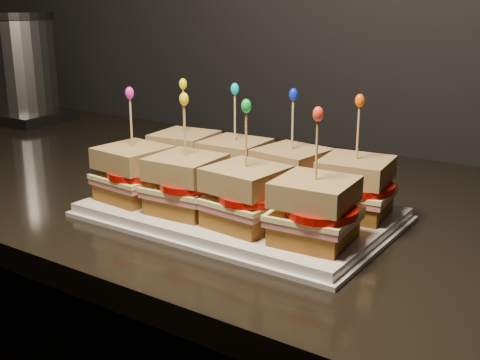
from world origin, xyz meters
The scene contains 63 objects.
granite_slab centered at (-0.21, 1.65, 0.90)m, with size 2.24×0.72×0.03m, color black.
platter centered at (-0.12, 1.53, 0.92)m, with size 0.40×0.25×0.02m, color silver.
platter_rim centered at (-0.12, 1.53, 0.92)m, with size 0.41×0.26×0.01m, color silver.
sandwich_0_bread_bot centered at (-0.26, 1.59, 0.94)m, with size 0.08×0.08×0.02m, color #5A3011.
sandwich_0_ham centered at (-0.26, 1.59, 0.96)m, with size 0.09×0.09×0.01m, color #B86361.
sandwich_0_cheese centered at (-0.26, 1.59, 0.96)m, with size 0.09×0.09×0.01m, color #FFF399.
sandwich_0_tomato centered at (-0.25, 1.58, 0.97)m, with size 0.08×0.08×0.01m, color #B30A05.
sandwich_0_bread_top centered at (-0.26, 1.59, 0.99)m, with size 0.09×0.09×0.03m, color brown.
sandwich_0_pick centered at (-0.26, 1.59, 1.04)m, with size 0.00×0.00×0.09m, color tan.
sandwich_0_frill centered at (-0.26, 1.59, 1.08)m, with size 0.01×0.01×0.02m, color yellow.
sandwich_1_bread_bot centered at (-0.17, 1.59, 0.94)m, with size 0.08×0.08×0.02m, color #5A3011.
sandwich_1_ham centered at (-0.17, 1.59, 0.96)m, with size 0.09×0.09×0.01m, color #B86361.
sandwich_1_cheese centered at (-0.17, 1.59, 0.96)m, with size 0.09×0.09×0.01m, color #FFF399.
sandwich_1_tomato centered at (-0.16, 1.58, 0.97)m, with size 0.08×0.08×0.01m, color #B30A05.
sandwich_1_bread_top centered at (-0.17, 1.59, 0.99)m, with size 0.09×0.09×0.03m, color brown.
sandwich_1_pick centered at (-0.17, 1.59, 1.04)m, with size 0.00×0.00×0.09m, color tan.
sandwich_1_frill centered at (-0.17, 1.59, 1.08)m, with size 0.01×0.01×0.02m, color #0AADB6.
sandwich_2_bread_bot centered at (-0.07, 1.59, 0.94)m, with size 0.08×0.08×0.02m, color #5A3011.
sandwich_2_ham centered at (-0.07, 1.59, 0.96)m, with size 0.09×0.09×0.01m, color #B86361.
sandwich_2_cheese centered at (-0.07, 1.59, 0.96)m, with size 0.09×0.09×0.01m, color #FFF399.
sandwich_2_tomato centered at (-0.06, 1.58, 0.97)m, with size 0.08×0.08×0.01m, color #B30A05.
sandwich_2_bread_top centered at (-0.07, 1.59, 0.99)m, with size 0.09×0.09×0.03m, color brown.
sandwich_2_pick centered at (-0.07, 1.59, 1.04)m, with size 0.00×0.00×0.09m, color tan.
sandwich_2_frill centered at (-0.07, 1.59, 1.08)m, with size 0.01×0.01×0.02m, color #0C1CD1.
sandwich_3_bread_bot centered at (0.02, 1.59, 0.94)m, with size 0.08×0.08×0.02m, color #5A3011.
sandwich_3_ham centered at (0.02, 1.59, 0.96)m, with size 0.09×0.09×0.01m, color #B86361.
sandwich_3_cheese centered at (0.02, 1.59, 0.96)m, with size 0.09×0.09×0.01m, color #FFF399.
sandwich_3_tomato centered at (0.03, 1.58, 0.97)m, with size 0.08×0.08×0.01m, color #B30A05.
sandwich_3_bread_top centered at (0.02, 1.59, 0.99)m, with size 0.09×0.09×0.03m, color brown.
sandwich_3_pick centered at (0.02, 1.59, 1.04)m, with size 0.00×0.00×0.09m, color tan.
sandwich_3_frill centered at (0.02, 1.59, 1.08)m, with size 0.01×0.01×0.02m, color #ED5106.
sandwich_4_bread_bot centered at (-0.26, 1.48, 0.94)m, with size 0.08×0.08×0.02m, color #5A3011.
sandwich_4_ham centered at (-0.26, 1.48, 0.96)m, with size 0.09×0.09×0.01m, color #B86361.
sandwich_4_cheese centered at (-0.26, 1.48, 0.96)m, with size 0.09×0.09×0.01m, color #FFF399.
sandwich_4_tomato centered at (-0.25, 1.47, 0.97)m, with size 0.08×0.08×0.01m, color #B30A05.
sandwich_4_bread_top centered at (-0.26, 1.48, 0.99)m, with size 0.09×0.09×0.03m, color brown.
sandwich_4_pick centered at (-0.26, 1.48, 1.04)m, with size 0.00×0.00×0.09m, color tan.
sandwich_4_frill centered at (-0.26, 1.48, 1.08)m, with size 0.01×0.01×0.02m, color #D524A3.
sandwich_5_bread_bot centered at (-0.17, 1.48, 0.94)m, with size 0.08×0.08×0.02m, color #5A3011.
sandwich_5_ham centered at (-0.17, 1.48, 0.96)m, with size 0.09×0.09×0.01m, color #B86361.
sandwich_5_cheese centered at (-0.17, 1.48, 0.96)m, with size 0.09×0.09×0.01m, color #FFF399.
sandwich_5_tomato centered at (-0.16, 1.47, 0.97)m, with size 0.08×0.08×0.01m, color #B30A05.
sandwich_5_bread_top centered at (-0.17, 1.48, 0.99)m, with size 0.09×0.09×0.03m, color brown.
sandwich_5_pick centered at (-0.17, 1.48, 1.04)m, with size 0.00×0.00×0.09m, color tan.
sandwich_5_frill centered at (-0.17, 1.48, 1.08)m, with size 0.01×0.01×0.02m, color yellow.
sandwich_6_bread_bot centered at (-0.07, 1.48, 0.94)m, with size 0.08×0.08×0.02m, color #5A3011.
sandwich_6_ham centered at (-0.07, 1.48, 0.96)m, with size 0.09×0.09×0.01m, color #B86361.
sandwich_6_cheese centered at (-0.07, 1.48, 0.96)m, with size 0.09×0.09×0.01m, color #FFF399.
sandwich_6_tomato centered at (-0.06, 1.47, 0.97)m, with size 0.08×0.08×0.01m, color #B30A05.
sandwich_6_bread_top centered at (-0.07, 1.48, 0.99)m, with size 0.09×0.09×0.03m, color brown.
sandwich_6_pick centered at (-0.07, 1.48, 1.04)m, with size 0.00×0.00×0.09m, color tan.
sandwich_6_frill centered at (-0.07, 1.48, 1.08)m, with size 0.01×0.01×0.02m, color green.
sandwich_7_bread_bot centered at (0.02, 1.48, 0.94)m, with size 0.08×0.08×0.02m, color #5A3011.
sandwich_7_ham centered at (0.02, 1.48, 0.96)m, with size 0.09×0.09×0.01m, color #B86361.
sandwich_7_cheese centered at (0.02, 1.48, 0.96)m, with size 0.09×0.09×0.01m, color #FFF399.
sandwich_7_tomato centered at (0.03, 1.47, 0.97)m, with size 0.08×0.08×0.01m, color #B30A05.
sandwich_7_bread_top centered at (0.02, 1.48, 0.99)m, with size 0.09×0.09×0.03m, color brown.
sandwich_7_pick centered at (0.02, 1.48, 1.04)m, with size 0.00×0.00×0.09m, color tan.
sandwich_7_frill centered at (0.02, 1.48, 1.08)m, with size 0.01×0.01×0.02m, color red.
appliance_base centered at (-0.97, 1.82, 0.93)m, with size 0.20×0.17×0.03m, color #262628.
appliance_body centered at (-0.97, 1.82, 1.05)m, with size 0.17×0.17×0.22m, color silver.
appliance_lid centered at (-0.97, 1.82, 1.17)m, with size 0.18×0.18×0.02m, color #262628.
appliance centered at (-0.97, 1.82, 1.04)m, with size 0.20×0.17×0.26m, color silver, non-canonical shape.
Camera 1 is at (0.32, 0.89, 1.20)m, focal length 45.00 mm.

